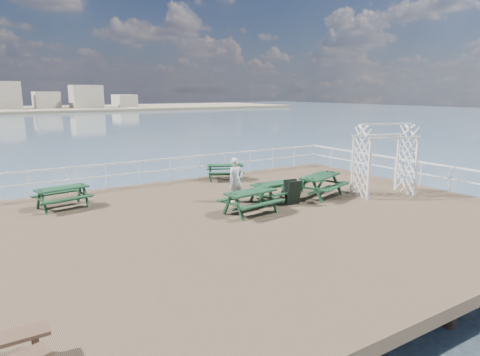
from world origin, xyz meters
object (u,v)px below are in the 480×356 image
object	(u,v)px
picnic_table_c	(320,181)
trellis_arbor	(384,163)
picnic_table_e	(274,188)
picnic_table_b	(225,169)
person	(236,180)
picnic_table_a	(62,193)
picnic_table_d	(251,197)

from	to	relation	value
picnic_table_c	trellis_arbor	xyz separation A→B (m)	(2.38, -1.10, 0.65)
picnic_table_e	trellis_arbor	world-z (taller)	trellis_arbor
picnic_table_b	person	xyz separation A→B (m)	(-1.75, -3.77, 0.32)
picnic_table_c	trellis_arbor	size ratio (longest dim) A/B	0.85
picnic_table_e	picnic_table_c	bearing A→B (deg)	-8.60
picnic_table_a	picnic_table_e	distance (m)	7.62
picnic_table_b	picnic_table_d	distance (m)	5.75
picnic_table_b	person	size ratio (longest dim) A/B	1.24
picnic_table_c	picnic_table_d	xyz separation A→B (m)	(-3.61, -0.49, -0.06)
picnic_table_c	picnic_table_e	size ratio (longest dim) A/B	1.43
picnic_table_c	trellis_arbor	world-z (taller)	trellis_arbor
picnic_table_b	trellis_arbor	bearing A→B (deg)	-31.47
picnic_table_a	picnic_table_c	xyz separation A→B (m)	(8.87, -3.69, 0.08)
picnic_table_c	picnic_table_e	bearing A→B (deg)	151.43
picnic_table_b	trellis_arbor	world-z (taller)	trellis_arbor
picnic_table_b	picnic_table_d	bearing A→B (deg)	-86.20
trellis_arbor	picnic_table_c	bearing A→B (deg)	170.94
picnic_table_b	picnic_table_e	world-z (taller)	picnic_table_e
picnic_table_a	picnic_table_d	bearing A→B (deg)	-48.05
picnic_table_e	trellis_arbor	bearing A→B (deg)	-17.68
picnic_table_d	trellis_arbor	size ratio (longest dim) A/B	0.70
picnic_table_b	person	world-z (taller)	person
picnic_table_c	picnic_table_d	size ratio (longest dim) A/B	1.22
trellis_arbor	person	world-z (taller)	trellis_arbor
picnic_table_a	trellis_arbor	distance (m)	12.25
picnic_table_d	picnic_table_b	bearing A→B (deg)	60.91
picnic_table_a	picnic_table_d	distance (m)	6.72
picnic_table_d	person	bearing A→B (deg)	68.84
picnic_table_c	trellis_arbor	bearing A→B (deg)	-44.79
person	picnic_table_d	bearing A→B (deg)	-104.62
picnic_table_c	person	world-z (taller)	person
picnic_table_d	picnic_table_e	size ratio (longest dim) A/B	1.17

